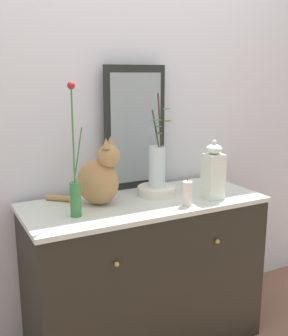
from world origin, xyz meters
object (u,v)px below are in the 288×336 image
(sideboard, at_px, (144,273))
(cat_sitting, at_px, (99,178))
(bowl_porcelain, at_px, (157,191))
(candle_pillar, at_px, (187,194))
(jar_lidded_porcelain, at_px, (213,172))
(vase_glass_clear, at_px, (157,164))
(mirror_leaning, at_px, (135,128))
(vase_slim_green, at_px, (75,187))

(sideboard, xyz_separation_m, cat_sitting, (-0.24, 0.04, 0.57))
(bowl_porcelain, bearing_deg, candle_pillar, -78.74)
(jar_lidded_porcelain, bearing_deg, sideboard, 158.15)
(vase_glass_clear, height_order, jar_lidded_porcelain, vase_glass_clear)
(sideboard, relative_size, mirror_leaning, 1.82)
(cat_sitting, bearing_deg, vase_slim_green, -144.82)
(vase_glass_clear, bearing_deg, candle_pillar, -78.63)
(mirror_leaning, xyz_separation_m, candle_pillar, (0.09, -0.43, -0.30))
(candle_pillar, bearing_deg, vase_slim_green, 169.45)
(mirror_leaning, relative_size, candle_pillar, 5.15)
(cat_sitting, height_order, bowl_porcelain, cat_sitting)
(bowl_porcelain, bearing_deg, vase_slim_green, -165.46)
(mirror_leaning, height_order, cat_sitting, mirror_leaning)
(vase_glass_clear, distance_m, candle_pillar, 0.27)
(sideboard, distance_m, vase_slim_green, 0.71)
(sideboard, height_order, cat_sitting, cat_sitting)
(cat_sitting, bearing_deg, sideboard, -10.54)
(sideboard, xyz_separation_m, candle_pillar, (0.16, -0.18, 0.49))
(cat_sitting, relative_size, jar_lidded_porcelain, 1.13)
(sideboard, bearing_deg, vase_glass_clear, 27.41)
(sideboard, bearing_deg, candle_pillar, -48.29)
(sideboard, relative_size, candle_pillar, 9.36)
(bowl_porcelain, height_order, candle_pillar, candle_pillar)
(vase_glass_clear, bearing_deg, vase_slim_green, -165.68)
(vase_glass_clear, bearing_deg, bowl_porcelain, 88.69)
(bowl_porcelain, bearing_deg, jar_lidded_porcelain, -40.18)
(mirror_leaning, bearing_deg, vase_glass_clear, -78.54)
(bowl_porcelain, bearing_deg, vase_glass_clear, -91.31)
(mirror_leaning, distance_m, jar_lidded_porcelain, 0.53)
(bowl_porcelain, height_order, vase_glass_clear, vase_glass_clear)
(bowl_porcelain, distance_m, candle_pillar, 0.25)
(vase_slim_green, xyz_separation_m, candle_pillar, (0.57, -0.11, -0.08))
(candle_pillar, bearing_deg, jar_lidded_porcelain, 11.68)
(jar_lidded_porcelain, bearing_deg, candle_pillar, -168.32)
(vase_slim_green, relative_size, bowl_porcelain, 2.93)
(cat_sitting, bearing_deg, vase_glass_clear, 2.27)
(mirror_leaning, xyz_separation_m, cat_sitting, (-0.31, -0.21, -0.21))
(cat_sitting, distance_m, vase_glass_clear, 0.35)
(jar_lidded_porcelain, bearing_deg, vase_glass_clear, 140.13)
(cat_sitting, distance_m, jar_lidded_porcelain, 0.62)
(sideboard, xyz_separation_m, jar_lidded_porcelain, (0.35, -0.14, 0.58))
(candle_pillar, bearing_deg, bowl_porcelain, 101.26)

